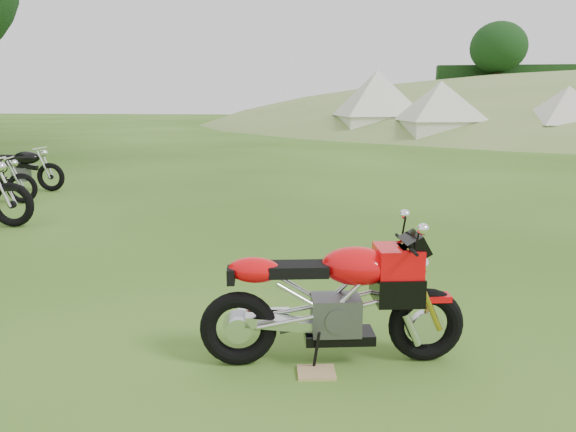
% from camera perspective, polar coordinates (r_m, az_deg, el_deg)
% --- Properties ---
extents(ground, '(120.00, 120.00, 0.00)m').
position_cam_1_polar(ground, '(5.93, -3.53, -6.01)').
color(ground, '#284E10').
rests_on(ground, ground).
extents(sport_motorcycle, '(1.80, 0.77, 1.05)m').
position_cam_1_polar(sport_motorcycle, '(3.89, 4.65, -7.57)').
color(sport_motorcycle, red).
rests_on(sport_motorcycle, ground).
extents(plywood_board, '(0.29, 0.25, 0.02)m').
position_cam_1_polar(plywood_board, '(3.92, 2.90, -15.58)').
color(plywood_board, tan).
rests_on(plywood_board, ground).
extents(vintage_moto_d, '(1.78, 0.49, 0.93)m').
position_cam_1_polar(vintage_moto_d, '(12.43, -25.59, 4.44)').
color(vintage_moto_d, black).
rests_on(vintage_moto_d, ground).
extents(tent_left, '(4.20, 4.20, 2.93)m').
position_cam_1_polar(tent_left, '(27.59, 8.99, 10.96)').
color(tent_left, silver).
rests_on(tent_left, ground).
extents(tent_mid, '(3.63, 3.63, 2.59)m').
position_cam_1_polar(tent_mid, '(25.10, 15.17, 10.24)').
color(tent_mid, beige).
rests_on(tent_mid, ground).
extents(tent_right, '(3.21, 3.21, 2.43)m').
position_cam_1_polar(tent_right, '(24.96, 26.45, 9.24)').
color(tent_right, beige).
rests_on(tent_right, ground).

